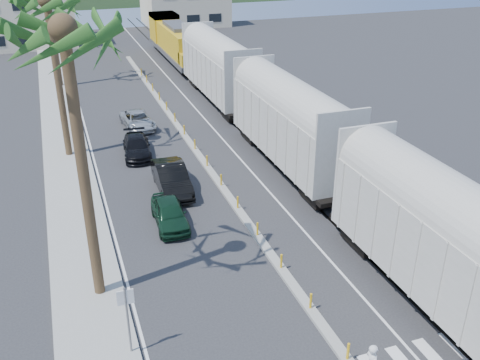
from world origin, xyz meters
name	(u,v)px	position (x,y,z in m)	size (l,w,h in m)	color
ground	(333,343)	(0.00, 0.00, 0.00)	(140.00, 140.00, 0.00)	#28282B
sidewalk	(64,140)	(-8.50, 25.00, 0.07)	(3.00, 90.00, 0.15)	gray
rails	(227,109)	(5.00, 28.00, 0.03)	(1.56, 100.00, 0.06)	black
median	(195,150)	(0.00, 19.96, 0.09)	(0.45, 60.00, 0.85)	gray
lane_markings	(151,131)	(-2.15, 25.00, 0.00)	(9.42, 90.00, 0.01)	silver
freight_train	(257,99)	(5.00, 21.10, 2.91)	(3.00, 60.94, 5.85)	#B2AFA3
street_sign	(127,312)	(-7.30, 2.00, 1.97)	(0.60, 0.08, 3.00)	slate
car_lead	(170,213)	(-3.86, 10.73, 0.68)	(1.75, 4.05, 1.36)	black
car_second	(172,178)	(-2.87, 14.55, 0.81)	(1.82, 4.93, 1.61)	black
car_third	(137,147)	(-3.92, 20.57, 0.63)	(2.20, 4.52, 1.27)	black
car_rear	(138,120)	(-2.91, 26.01, 0.61)	(2.46, 4.59, 1.22)	#B2B5B8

